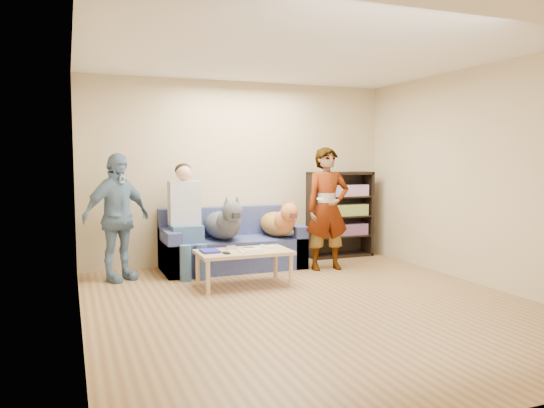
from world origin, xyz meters
name	(u,v)px	position (x,y,z in m)	size (l,w,h in m)	color
ground	(314,305)	(0.00, 0.00, 0.00)	(5.00, 5.00, 0.00)	brown
ceiling	(316,48)	(0.00, 0.00, 2.60)	(5.00, 5.00, 0.00)	white
wall_back	(240,173)	(0.00, 2.50, 1.30)	(4.50, 4.50, 0.00)	tan
wall_front	(505,196)	(0.00, -2.50, 1.30)	(4.50, 4.50, 0.00)	tan
wall_left	(77,183)	(-2.25, 0.00, 1.30)	(5.00, 5.00, 0.00)	tan
wall_right	(490,176)	(2.25, 0.00, 1.30)	(5.00, 5.00, 0.00)	tan
blanket	(288,231)	(0.52, 1.91, 0.50)	(0.43, 0.37, 0.15)	#ACABB0
person_standing_right	(328,209)	(0.94, 1.55, 0.83)	(0.60, 0.40, 1.66)	gray
person_standing_left	(117,217)	(-1.78, 1.89, 0.79)	(0.92, 0.38, 1.58)	#6B8EAB
held_controller	(321,199)	(0.74, 1.35, 0.98)	(0.04, 0.11, 0.03)	white
notebook_blue	(210,251)	(-0.81, 1.12, 0.43)	(0.20, 0.26, 0.03)	#1B2299
papers	(251,251)	(-0.36, 0.97, 0.43)	(0.26, 0.20, 0.01)	silver
magazine	(252,249)	(-0.33, 0.99, 0.44)	(0.22, 0.17, 0.01)	#B7AD93
camera_silver	(231,247)	(-0.53, 1.19, 0.45)	(0.11, 0.06, 0.05)	#B4B4B9
controller_a	(263,247)	(-0.13, 1.17, 0.43)	(0.04, 0.13, 0.03)	white
controller_b	(272,247)	(-0.05, 1.09, 0.43)	(0.09, 0.06, 0.03)	white
headphone_cup_a	(260,249)	(-0.21, 1.05, 0.43)	(0.07, 0.07, 0.02)	white
headphone_cup_b	(258,248)	(-0.21, 1.13, 0.43)	(0.07, 0.07, 0.02)	white
pen_orange	(246,253)	(-0.43, 0.91, 0.42)	(0.01, 0.01, 0.14)	orange
pen_black	(249,247)	(-0.29, 1.25, 0.42)	(0.01, 0.01, 0.14)	black
wallet	(226,253)	(-0.66, 0.95, 0.43)	(0.07, 0.12, 0.01)	black
sofa	(232,248)	(-0.25, 2.10, 0.28)	(1.90, 0.85, 0.82)	#515B93
person_seated	(186,215)	(-0.91, 1.97, 0.77)	(0.40, 0.73, 1.47)	#40658E
dog_gray	(224,223)	(-0.40, 1.93, 0.65)	(0.43, 1.26, 0.62)	#53565E
dog_tan	(279,222)	(0.38, 1.92, 0.62)	(0.39, 1.15, 0.56)	#AF6F35
coffee_table	(244,254)	(-0.41, 1.07, 0.37)	(1.10, 0.60, 0.42)	tan
bookshelf	(340,212)	(1.55, 2.33, 0.68)	(1.00, 0.34, 1.30)	black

